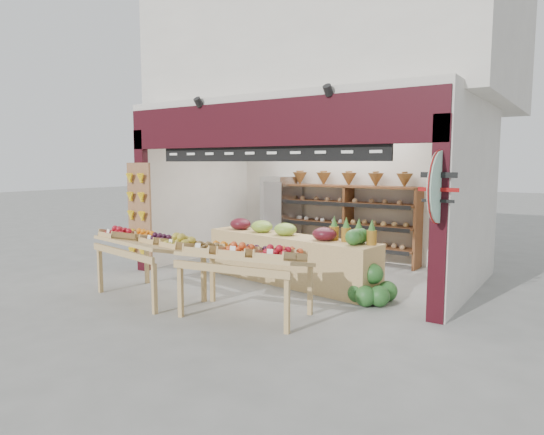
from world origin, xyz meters
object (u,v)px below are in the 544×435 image
(display_table_right, at_px, (246,255))
(watermelon_pile, at_px, (369,290))
(back_shelving, at_px, (348,206))
(cardboard_stack, at_px, (253,255))
(mid_counter, at_px, (289,257))
(display_table_left, at_px, (149,243))
(refrigerator, at_px, (281,215))

(display_table_right, bearing_deg, watermelon_pile, 53.25)
(back_shelving, xyz_separation_m, display_table_right, (0.44, -4.17, -0.32))
(cardboard_stack, xyz_separation_m, mid_counter, (1.23, -0.66, 0.21))
(display_table_left, height_order, display_table_right, display_table_left)
(mid_counter, xyz_separation_m, display_table_left, (-1.42, -1.83, 0.37))
(back_shelving, height_order, watermelon_pile, back_shelving)
(mid_counter, relative_size, watermelon_pile, 4.51)
(watermelon_pile, bearing_deg, refrigerator, 141.25)
(display_table_left, bearing_deg, watermelon_pile, 26.48)
(cardboard_stack, relative_size, display_table_left, 0.57)
(watermelon_pile, bearing_deg, display_table_right, -126.75)
(back_shelving, relative_size, display_table_right, 1.68)
(back_shelving, relative_size, watermelon_pile, 4.03)
(cardboard_stack, bearing_deg, mid_counter, -27.99)
(refrigerator, bearing_deg, mid_counter, -40.09)
(display_table_left, bearing_deg, cardboard_stack, 85.73)
(mid_counter, bearing_deg, back_shelving, 89.62)
(refrigerator, xyz_separation_m, display_table_left, (0.17, -4.06, -0.05))
(back_shelving, relative_size, mid_counter, 0.89)
(display_table_left, xyz_separation_m, display_table_right, (1.88, -0.02, 0.01))
(refrigerator, distance_m, cardboard_stack, 1.73)
(refrigerator, height_order, mid_counter, refrigerator)
(display_table_right, height_order, watermelon_pile, display_table_right)
(cardboard_stack, relative_size, watermelon_pile, 1.42)
(cardboard_stack, xyz_separation_m, display_table_right, (1.69, -2.50, 0.59))
(cardboard_stack, distance_m, display_table_right, 3.07)
(cardboard_stack, distance_m, watermelon_pile, 2.99)
(refrigerator, bearing_deg, display_table_left, -73.16)
(display_table_right, bearing_deg, back_shelving, 96.09)
(display_table_left, bearing_deg, mid_counter, 52.13)
(display_table_left, xyz_separation_m, watermelon_pile, (3.01, 1.50, -0.63))
(refrigerator, distance_m, display_table_left, 4.06)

